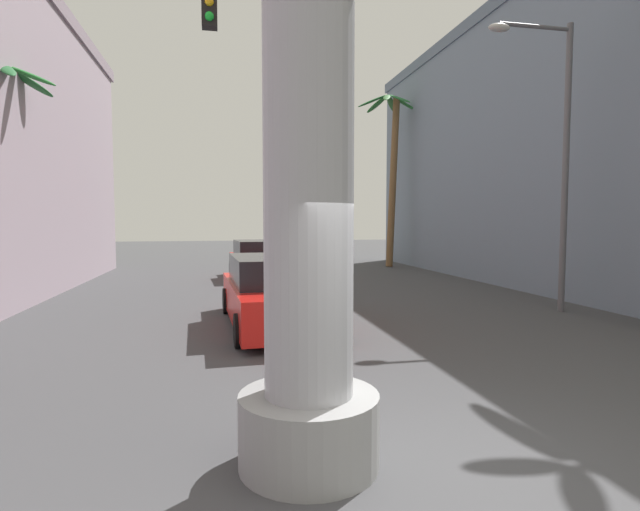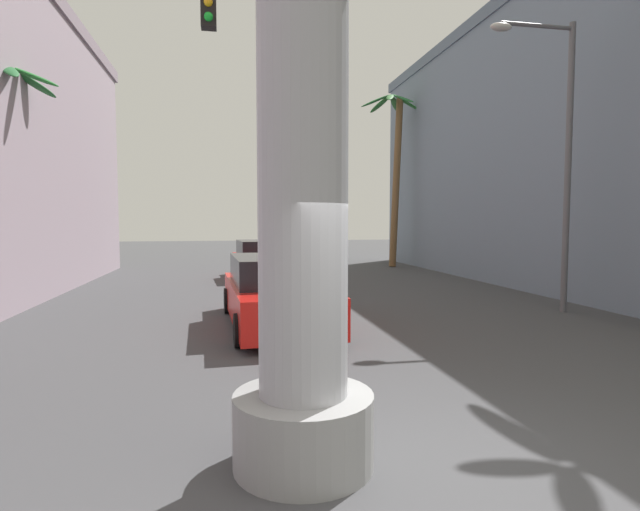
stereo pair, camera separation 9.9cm
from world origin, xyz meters
The scene contains 8 objects.
ground_plane centered at (0.00, 10.00, 0.00)m, with size 93.46×93.46×0.00m, color #424244.
building_right centered at (11.36, 12.56, 5.22)m, with size 7.01×24.69×10.43m.
street_lamp centered at (6.41, 7.40, 4.38)m, with size 2.32×0.28×7.28m.
traffic_light_mast centered at (-5.07, 4.30, 4.43)m, with size 5.60×0.32×6.27m.
car_lead centered at (-0.75, 7.12, 0.74)m, with size 2.28×5.18×1.56m.
car_far centered at (-0.45, 16.32, 0.74)m, with size 2.16×4.73×1.56m.
palm_tree_far_right centered at (6.82, 20.69, 5.49)m, with size 3.17×3.07×8.87m.
palm_tree_mid_left centered at (-7.28, 10.31, 3.95)m, with size 2.67×2.71×6.38m.
Camera 2 is at (-1.87, -3.94, 2.34)m, focal length 28.00 mm.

